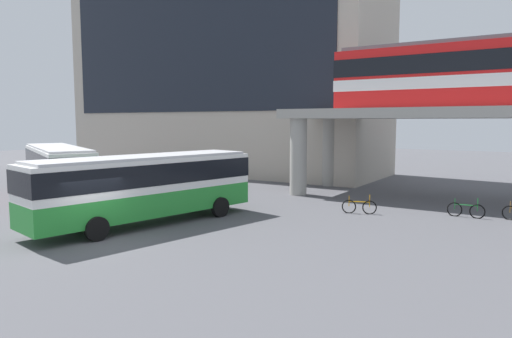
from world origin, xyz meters
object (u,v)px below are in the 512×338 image
(bus_main, at_px, (145,182))
(bicycle_orange, at_px, (359,207))
(station_building, at_px, (221,63))
(bicycle_green, at_px, (466,210))
(bus_secondary, at_px, (58,166))

(bus_main, relative_size, bicycle_orange, 6.61)
(station_building, xyz_separation_m, bicycle_orange, (19.12, -13.73, -10.07))
(bicycle_green, bearing_deg, bicycle_orange, -157.96)
(bus_main, relative_size, bus_secondary, 1.02)
(station_building, distance_m, bus_main, 25.81)
(bus_main, bearing_deg, bicycle_green, 38.05)
(station_building, height_order, bus_secondary, station_building)
(station_building, relative_size, bus_secondary, 2.84)
(bus_main, height_order, bicycle_green, bus_main)
(bicycle_green, relative_size, bicycle_orange, 1.05)
(bicycle_orange, bearing_deg, bus_main, -134.30)
(bus_secondary, xyz_separation_m, bicycle_green, (22.67, 7.21, -1.63))
(bicycle_orange, bearing_deg, bus_secondary, -163.61)
(station_building, xyz_separation_m, bus_main, (11.55, -21.48, -8.44))
(station_building, height_order, bicycle_green, station_building)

